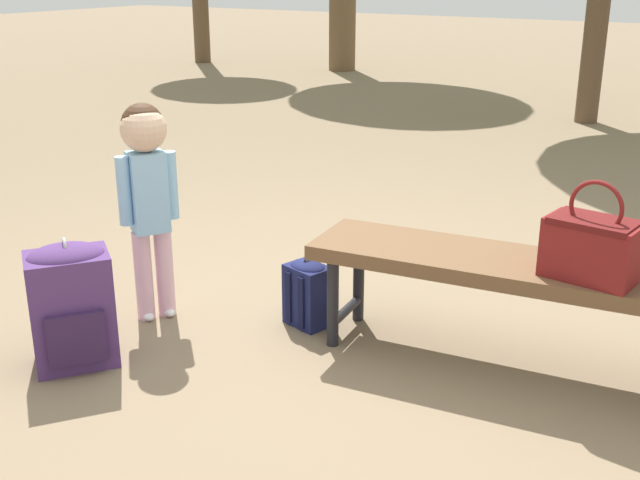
# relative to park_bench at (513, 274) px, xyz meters

# --- Properties ---
(ground_plane) EXTENTS (40.00, 40.00, 0.00)m
(ground_plane) POSITION_rel_park_bench_xyz_m (0.74, 0.11, -0.39)
(ground_plane) COLOR #7F6B51
(ground_plane) RESTS_ON ground
(park_bench) EXTENTS (1.63, 0.57, 0.45)m
(park_bench) POSITION_rel_park_bench_xyz_m (0.00, 0.00, 0.00)
(park_bench) COLOR brown
(park_bench) RESTS_ON ground
(handbag) EXTENTS (0.34, 0.22, 0.37)m
(handbag) POSITION_rel_park_bench_xyz_m (-0.29, 0.04, 0.18)
(handbag) COLOR maroon
(handbag) RESTS_ON park_bench
(child_standing) EXTENTS (0.20, 0.23, 0.97)m
(child_standing) POSITION_rel_park_bench_xyz_m (1.52, 0.38, 0.26)
(child_standing) COLOR #E5B2C6
(child_standing) RESTS_ON ground
(backpack_large) EXTENTS (0.38, 0.39, 0.53)m
(backpack_large) POSITION_rel_park_bench_xyz_m (1.48, 0.88, -0.13)
(backpack_large) COLOR #4C2D66
(backpack_large) RESTS_ON ground
(backpack_small) EXTENTS (0.22, 0.20, 0.32)m
(backpack_small) POSITION_rel_park_bench_xyz_m (0.88, 0.10, -0.23)
(backpack_small) COLOR #191E4C
(backpack_small) RESTS_ON ground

